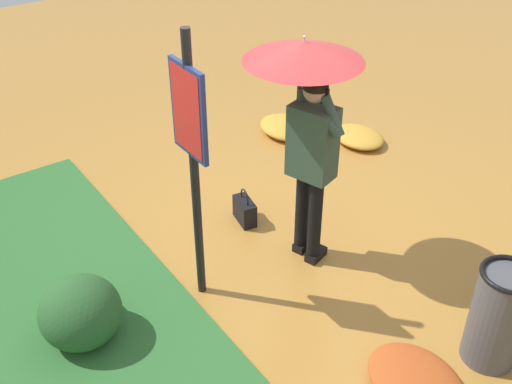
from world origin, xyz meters
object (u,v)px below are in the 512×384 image
(person_with_umbrella, at_px, (307,98))
(handbag, at_px, (245,210))
(info_sign_post, at_px, (191,143))
(trash_bin, at_px, (498,316))

(person_with_umbrella, relative_size, handbag, 5.53)
(info_sign_post, bearing_deg, person_with_umbrella, -93.69)
(person_with_umbrella, xyz_separation_m, trash_bin, (-1.81, -0.36, -1.13))
(info_sign_post, xyz_separation_m, trash_bin, (-1.88, -1.39, -1.03))
(person_with_umbrella, height_order, trash_bin, person_with_umbrella)
(trash_bin, bearing_deg, person_with_umbrella, 11.29)
(person_with_umbrella, relative_size, info_sign_post, 0.89)
(person_with_umbrella, bearing_deg, handbag, 12.98)
(handbag, bearing_deg, info_sign_post, 124.94)
(handbag, bearing_deg, person_with_umbrella, -167.02)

